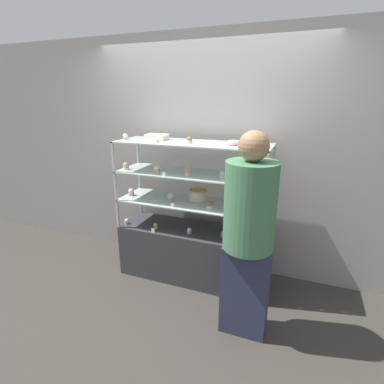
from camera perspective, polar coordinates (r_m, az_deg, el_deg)
ground_plane at (r=3.53m, az=0.00°, el=-15.62°), size 20.00×20.00×0.00m
back_wall at (r=3.39m, az=2.46°, el=6.77°), size 8.00×0.05×2.60m
display_base at (r=3.38m, az=0.00°, el=-11.52°), size 1.57×0.50×0.58m
display_riser_lower at (r=3.14m, az=0.00°, el=-2.18°), size 1.57×0.50×0.31m
display_riser_middle at (r=3.05m, az=0.00°, el=3.33°), size 1.57×0.50×0.31m
display_riser_upper at (r=2.99m, az=0.00°, el=9.12°), size 1.57×0.50×0.31m
layer_cake_centerpiece at (r=3.17m, az=1.14°, el=-0.52°), size 0.19×0.19×0.12m
sheet_cake_frosted at (r=3.19m, az=-6.73°, el=10.37°), size 0.22×0.15×0.06m
cupcake_0 at (r=3.45m, az=-12.32°, el=-5.48°), size 0.05×0.05×0.06m
cupcake_1 at (r=3.28m, az=-6.95°, el=-6.40°), size 0.05×0.05×0.06m
cupcake_2 at (r=3.14m, az=-0.53°, el=-7.40°), size 0.05×0.05×0.06m
cupcake_3 at (r=3.09m, az=5.93°, el=-7.98°), size 0.05×0.05×0.06m
cupcake_4 at (r=3.02m, az=12.63°, el=-8.92°), size 0.05×0.05×0.06m
price_tag_0 at (r=3.19m, az=-7.44°, el=-7.31°), size 0.04×0.00×0.04m
cupcake_5 at (r=3.40m, az=-11.50°, el=-0.02°), size 0.06×0.06×0.08m
cupcake_6 at (r=3.18m, az=-4.11°, el=-0.96°), size 0.06×0.06×0.08m
cupcake_7 at (r=2.95m, az=3.39°, el=-2.40°), size 0.06×0.06×0.08m
cupcake_8 at (r=2.90m, az=13.19°, el=-3.26°), size 0.06×0.06×0.08m
price_tag_1 at (r=2.97m, az=-3.75°, el=-2.60°), size 0.04×0.00×0.04m
cupcake_9 at (r=3.28m, az=-12.48°, el=4.84°), size 0.06×0.06×0.08m
cupcake_10 at (r=3.09m, az=-6.72°, el=4.37°), size 0.06×0.06×0.08m
cupcake_11 at (r=2.96m, az=-0.80°, el=3.90°), size 0.06×0.06×0.08m
cupcake_12 at (r=2.85m, az=5.87°, el=3.28°), size 0.06×0.06×0.08m
cupcake_13 at (r=2.73m, az=12.97°, el=2.31°), size 0.06×0.06×0.08m
price_tag_2 at (r=2.92m, az=-5.41°, el=3.36°), size 0.04×0.00×0.04m
cupcake_14 at (r=3.26m, az=-12.60°, el=10.25°), size 0.05×0.05×0.06m
cupcake_15 at (r=2.94m, az=-0.47°, el=9.90°), size 0.05×0.05×0.06m
cupcake_16 at (r=2.73m, az=13.86°, el=8.82°), size 0.05×0.05×0.06m
price_tag_3 at (r=2.88m, az=-6.51°, el=9.46°), size 0.04×0.00×0.04m
donut_glazed at (r=2.85m, az=7.93°, el=9.31°), size 0.12×0.12×0.04m
customer_figure at (r=2.41m, az=10.69°, el=-7.76°), size 0.40×0.40×1.72m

